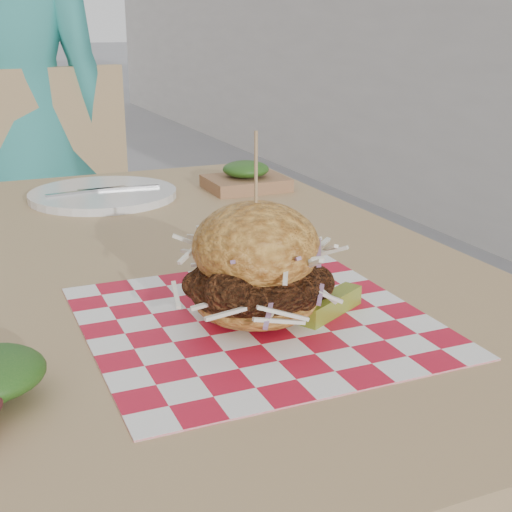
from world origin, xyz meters
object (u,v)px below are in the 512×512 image
object	(u,v)px
patio_table	(161,309)
patio_chair	(54,227)
diner	(15,137)
sandwich	(256,270)

from	to	relation	value
patio_table	patio_chair	xyz separation A→B (m)	(-0.03, 0.94, -0.12)
patio_chair	diner	bearing A→B (deg)	98.21
sandwich	patio_chair	bearing A→B (deg)	93.00
sandwich	patio_table	bearing A→B (deg)	97.76
diner	patio_table	world-z (taller)	diner
sandwich	diner	bearing A→B (deg)	95.38
patio_table	sandwich	distance (m)	0.30
patio_table	patio_chair	distance (m)	0.94
diner	sandwich	xyz separation A→B (m)	(0.13, -1.34, 0.04)
patio_table	sandwich	xyz separation A→B (m)	(0.04, -0.26, 0.14)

